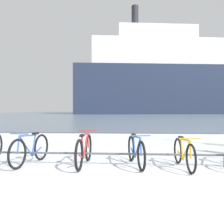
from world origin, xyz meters
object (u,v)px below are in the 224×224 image
object	(u,v)px
bicycle_2	(84,150)
bicycle_4	(184,153)
ferry_ship	(159,78)
bicycle_3	(136,151)
bicycle_1	(30,150)

from	to	relation	value
bicycle_2	bicycle_4	xyz separation A→B (m)	(2.30, -0.12, -0.03)
bicycle_2	ferry_ship	size ratio (longest dim) A/B	0.04
bicycle_2	bicycle_3	bearing A→B (deg)	2.88
bicycle_1	bicycle_4	distance (m)	3.64
bicycle_3	bicycle_2	bearing A→B (deg)	-177.12
bicycle_2	ferry_ship	bearing A→B (deg)	81.14
bicycle_1	bicycle_4	world-z (taller)	bicycle_1
bicycle_3	bicycle_4	bearing A→B (deg)	-9.71
bicycle_1	ferry_ship	bearing A→B (deg)	79.93
bicycle_3	bicycle_4	world-z (taller)	bicycle_3
bicycle_1	ferry_ship	size ratio (longest dim) A/B	0.04
bicycle_4	bicycle_1	bearing A→B (deg)	177.09
bicycle_1	bicycle_2	size ratio (longest dim) A/B	0.96
bicycle_2	bicycle_3	distance (m)	1.22
bicycle_2	bicycle_4	world-z (taller)	bicycle_2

